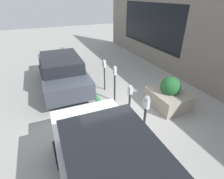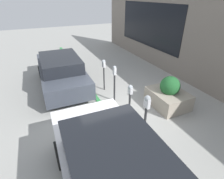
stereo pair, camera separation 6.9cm
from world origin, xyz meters
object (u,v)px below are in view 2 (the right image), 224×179
Objects in this scene: parking_meter_second at (130,95)px; parked_car_middle at (61,71)px; parking_meter_fourth at (104,68)px; planter_box at (168,95)px; parking_meter_middle at (115,79)px; parked_car_front at (114,174)px; parking_meter_nearest at (146,110)px.

parked_car_middle is (3.34, 1.64, -0.14)m from parking_meter_second.
parking_meter_fourth is at bearing 0.54° from parking_meter_second.
parked_car_middle is at bearing 26.21° from parking_meter_second.
parked_car_middle reaches higher than planter_box.
parking_meter_middle is 1.07× the size of parking_meter_fourth.
parked_car_middle reaches higher than parking_meter_fourth.
parking_meter_middle is 2.12m from planter_box.
parking_meter_middle is at bearing 57.02° from planter_box.
planter_box is (-2.16, -1.74, -0.61)m from parking_meter_fourth.
parked_car_front is (-4.54, 1.63, -0.20)m from parking_meter_fourth.
parking_meter_second is 0.88× the size of planter_box.
parking_meter_second is 3.72m from parked_car_middle.
parking_meter_second is at bearing 92.14° from planter_box.
parked_car_front is (-2.32, 1.65, -0.04)m from parking_meter_second.
parking_meter_middle is 0.36× the size of parked_car_front.
parking_meter_nearest is at bearing 177.84° from parking_meter_middle.
parking_meter_nearest is 2.23m from parking_meter_middle.
planter_box is (-1.12, -1.72, -0.53)m from parking_meter_middle.
parked_car_front is (-1.27, 1.56, -0.18)m from parking_meter_nearest.
parking_meter_fourth is 0.31× the size of parked_car_middle.
parking_meter_nearest is 1.04× the size of parking_meter_fourth.
parked_car_front reaches higher than planter_box.
parking_meter_middle is (1.18, 0.01, 0.08)m from parking_meter_second.
parking_meter_middle is 2.72m from parked_car_middle.
planter_box is at bearing -87.86° from parking_meter_second.
parked_car_front is at bearing 154.78° from parking_meter_middle.
parking_meter_second is 0.85× the size of parking_meter_middle.
parking_meter_second is at bearing -179.72° from parking_meter_middle.
parked_car_front reaches higher than parking_meter_second.
parked_car_front reaches higher than parked_car_middle.
parked_car_middle is at bearing 45.74° from planter_box.
parking_meter_second is at bearing -179.46° from parking_meter_fourth.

